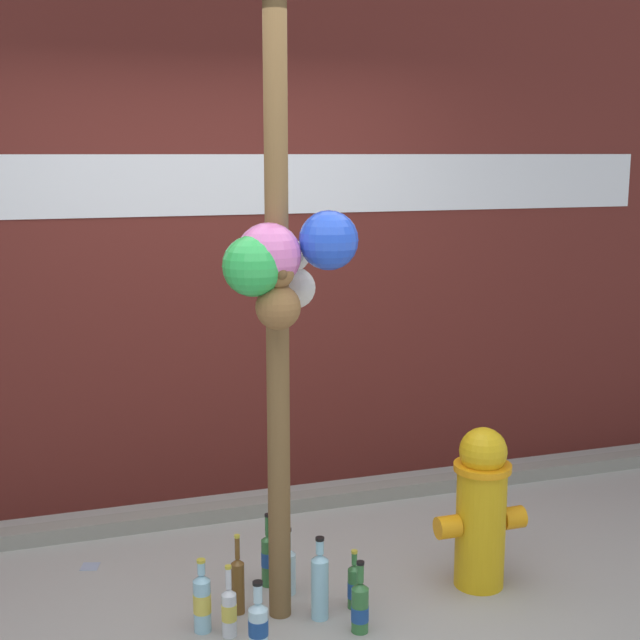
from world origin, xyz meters
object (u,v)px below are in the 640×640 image
at_px(bottle_4, 229,610).
at_px(bottle_8, 354,586).
at_px(bottle_2, 258,625).
at_px(bottle_3, 268,558).
at_px(bottle_6, 288,568).
at_px(memorial_post, 281,230).
at_px(bottle_1, 360,606).
at_px(bottle_0, 202,601).
at_px(fire_hydrant, 481,507).
at_px(bottle_7, 238,583).
at_px(bottle_5, 320,584).

relative_size(bottle_4, bottle_8, 1.15).
xyz_separation_m(bottle_2, bottle_3, (0.18, 0.52, 0.01)).
bearing_deg(bottle_6, memorial_post, -110.20).
distance_m(memorial_post, bottle_1, 1.59).
bearing_deg(bottle_0, bottle_4, -35.25).
xyz_separation_m(fire_hydrant, bottle_1, (-0.66, -0.21, -0.27)).
bearing_deg(bottle_2, fire_hydrant, 11.55).
distance_m(memorial_post, fire_hydrant, 1.59).
bearing_deg(bottle_2, bottle_3, 71.22).
relative_size(bottle_1, bottle_8, 1.16).
height_order(fire_hydrant, bottle_8, fire_hydrant).
xyz_separation_m(fire_hydrant, bottle_2, (-1.10, -0.23, -0.26)).
xyz_separation_m(bottle_3, bottle_7, (-0.19, -0.20, 0.00)).
distance_m(bottle_4, bottle_8, 0.57).
bearing_deg(bottle_8, bottle_5, -168.04).
xyz_separation_m(memorial_post, bottle_1, (0.28, -0.19, -1.55)).
height_order(memorial_post, bottle_0, memorial_post).
bearing_deg(bottle_0, bottle_5, -6.28).
relative_size(memorial_post, bottle_8, 10.91).
bearing_deg(bottle_0, bottle_8, -1.60).
bearing_deg(bottle_8, bottle_7, 166.81).
bearing_deg(bottle_5, bottle_0, 173.72).
xyz_separation_m(bottle_0, bottle_5, (0.50, -0.05, 0.02)).
xyz_separation_m(bottle_4, bottle_7, (0.08, 0.17, 0.02)).
xyz_separation_m(memorial_post, bottle_7, (-0.17, 0.11, -1.53)).
xyz_separation_m(bottle_3, bottle_4, (-0.26, -0.36, -0.02)).
distance_m(bottle_2, bottle_8, 0.53).
height_order(bottle_6, bottle_7, bottle_7).
relative_size(bottle_3, bottle_7, 0.97).
relative_size(bottle_0, bottle_6, 1.03).
height_order(bottle_3, bottle_6, bottle_3).
xyz_separation_m(bottle_3, bottle_5, (0.14, -0.35, 0.02)).
bearing_deg(bottle_3, bottle_0, -140.67).
xyz_separation_m(bottle_1, bottle_7, (-0.45, 0.31, 0.02)).
distance_m(bottle_6, bottle_8, 0.32).
bearing_deg(bottle_5, bottle_2, -151.36).
bearing_deg(bottle_8, bottle_1, -103.16).
bearing_deg(memorial_post, bottle_3, 87.50).
bearing_deg(bottle_0, fire_hydrant, -0.02).
bearing_deg(bottle_4, bottle_6, 39.27).
relative_size(bottle_6, bottle_7, 0.86).
relative_size(memorial_post, bottle_3, 8.39).
height_order(bottle_7, bottle_8, bottle_7).
relative_size(bottle_0, bottle_1, 1.02).
bearing_deg(bottle_3, bottle_1, -62.52).
xyz_separation_m(bottle_0, bottle_2, (0.18, -0.23, -0.01)).
height_order(bottle_2, bottle_5, bottle_5).
height_order(bottle_0, bottle_7, bottle_7).
height_order(fire_hydrant, bottle_6, fire_hydrant).
bearing_deg(bottle_3, fire_hydrant, -17.68).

